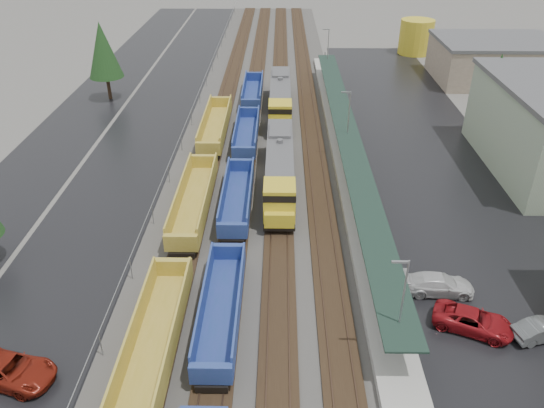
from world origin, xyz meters
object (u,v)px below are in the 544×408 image
Objects in this scene: well_string_blue at (231,245)px; parked_car_east_e at (543,330)px; well_string_yellow at (154,344)px; locomotive_lead at (280,169)px; locomotive_trail at (280,99)px; parked_car_east_c at (439,284)px; storage_tank at (416,37)px; parked_car_east_b at (473,321)px; parked_car_west_c at (9,370)px.

parked_car_east_e is (21.92, -9.04, -0.47)m from well_string_blue.
well_string_yellow reaches higher than well_string_blue.
locomotive_lead and locomotive_trail have the same top height.
locomotive_trail is at bearing 21.05° from parked_car_east_c.
storage_tank is (25.17, 32.43, 0.79)m from locomotive_trail.
well_string_blue is 16.72× the size of parked_car_east_b.
well_string_yellow is (-8.00, -22.91, -1.06)m from locomotive_lead.
parked_car_east_e is at bearing -66.72° from locomotive_trail.
locomotive_trail is at bearing -5.59° from parked_car_west_c.
parked_car_west_c is (-12.65, -13.19, -0.35)m from well_string_blue.
locomotive_lead is 12.34m from well_string_blue.
well_string_blue is (4.00, 11.29, -0.07)m from well_string_yellow.
parked_car_west_c is (-16.65, -24.80, -1.48)m from locomotive_lead.
parked_car_east_c is (20.07, 6.91, -0.47)m from well_string_yellow.
storage_tank reaches higher than parked_car_west_c.
parked_car_east_b is (21.45, 3.01, -0.48)m from well_string_yellow.
parked_car_west_c is at bearing -109.98° from locomotive_trail.
locomotive_lead reaches higher than well_string_blue.
storage_tank is 74.48m from parked_car_east_e.
locomotive_trail is 3.07× the size of storage_tank.
parked_car_east_c reaches higher than parked_car_east_b.
locomotive_lead is 27.39m from parked_car_east_e.
storage_tank is at bearing 65.85° from well_string_blue.
parked_car_east_c is (16.07, -4.38, -0.40)m from well_string_blue.
well_string_blue is 14.67× the size of storage_tank.
locomotive_lead is 1.00× the size of locomotive_trail.
parked_car_east_e is (34.58, 4.15, -0.12)m from parked_car_west_c.
well_string_yellow is 15.15× the size of parked_car_west_c.
well_string_yellow is 16.91× the size of parked_car_east_c.
storage_tank is (25.17, 53.43, 0.79)m from locomotive_lead.
storage_tank reaches higher than parked_car_east_c.
parked_car_east_c is at bearing 19.01° from well_string_yellow.
parked_car_east_e is (25.92, 2.26, -0.53)m from well_string_yellow.
parked_car_east_b is at bearing 64.53° from parked_car_east_e.
locomotive_trail is 44.64m from well_string_yellow.
parked_car_west_c reaches higher than parked_car_east_b.
well_string_yellow is at bearing 121.94° from parked_car_east_b.
parked_car_east_b is at bearing -71.79° from locomotive_trail.
parked_car_east_b is (13.45, -19.90, -1.55)m from locomotive_lead.
parked_car_west_c is at bearing 110.02° from parked_car_east_c.
parked_car_west_c is 34.83m from parked_car_east_e.
well_string_yellow reaches higher than parked_car_east_c.
locomotive_lead reaches higher than parked_car_east_e.
storage_tank reaches higher than well_string_yellow.
parked_car_west_c reaches higher than parked_car_east_e.
storage_tank reaches higher than well_string_blue.
well_string_yellow is (-8.00, -43.91, -1.06)m from locomotive_trail.
locomotive_lead reaches higher than parked_car_east_c.
locomotive_lead reaches higher than parked_car_east_b.
well_string_blue reaches higher than parked_car_east_b.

